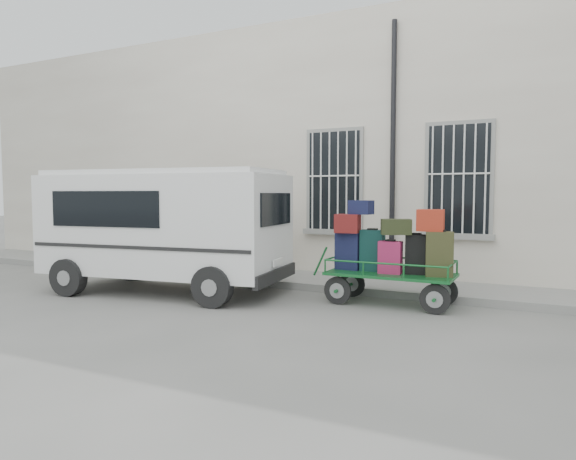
# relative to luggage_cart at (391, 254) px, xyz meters

# --- Properties ---
(ground) EXTENTS (80.00, 80.00, 0.00)m
(ground) POSITION_rel_luggage_cart_xyz_m (-1.49, -0.85, -0.90)
(ground) COLOR #60605C
(ground) RESTS_ON ground
(building) EXTENTS (24.00, 5.15, 6.00)m
(building) POSITION_rel_luggage_cart_xyz_m (-1.49, 4.65, 2.10)
(building) COLOR beige
(building) RESTS_ON ground
(sidewalk) EXTENTS (24.00, 1.70, 0.15)m
(sidewalk) POSITION_rel_luggage_cart_xyz_m (-1.49, 1.35, -0.82)
(sidewalk) COLOR gray
(sidewalk) RESTS_ON ground
(luggage_cart) EXTENTS (2.58, 1.02, 1.84)m
(luggage_cart) POSITION_rel_luggage_cart_xyz_m (0.00, 0.00, 0.00)
(luggage_cart) COLOR black
(luggage_cart) RESTS_ON ground
(van) EXTENTS (4.99, 2.64, 2.41)m
(van) POSITION_rel_luggage_cart_xyz_m (-4.34, -0.79, 0.48)
(van) COLOR white
(van) RESTS_ON ground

